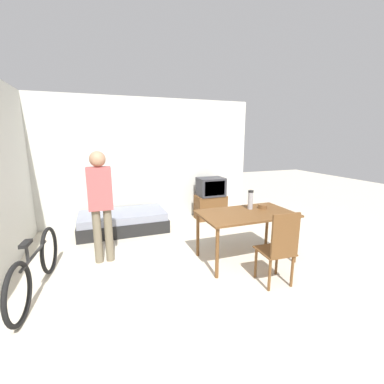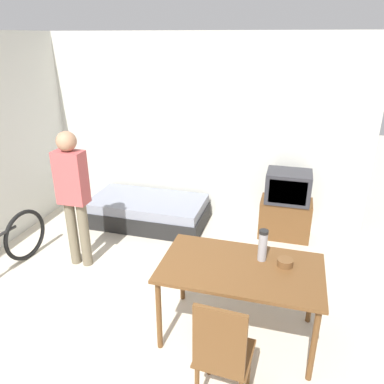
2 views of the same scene
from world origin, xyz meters
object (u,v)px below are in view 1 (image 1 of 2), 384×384
at_px(person_standing, 100,199).
at_px(mate_bowl, 263,206).
at_px(daybed, 123,222).
at_px(dining_table, 246,218).
at_px(tv, 211,199).
at_px(wooden_chair, 280,246).
at_px(thermos_flask, 251,199).
at_px(bicycle, 36,268).

distance_m(person_standing, mate_bowl, 2.50).
height_order(daybed, mate_bowl, mate_bowl).
distance_m(daybed, dining_table, 2.59).
distance_m(tv, wooden_chair, 2.87).
bearing_deg(mate_bowl, wooden_chair, -112.37).
distance_m(daybed, thermos_flask, 2.64).
distance_m(wooden_chair, thermos_flask, 1.04).
relative_size(tv, bicycle, 0.57).
distance_m(tv, mate_bowl, 1.96).
height_order(tv, dining_table, tv).
bearing_deg(wooden_chair, tv, 83.31).
distance_m(daybed, wooden_chair, 3.20).
xyz_separation_m(daybed, bicycle, (-1.18, -1.84, 0.14)).
relative_size(daybed, bicycle, 1.02).
height_order(wooden_chair, thermos_flask, thermos_flask).
height_order(dining_table, wooden_chair, wooden_chair).
bearing_deg(dining_table, wooden_chair, -90.53).
bearing_deg(dining_table, tv, 80.95).
distance_m(bicycle, thermos_flask, 3.07).
relative_size(dining_table, thermos_flask, 4.73).
xyz_separation_m(bicycle, thermos_flask, (3.01, 0.08, 0.58)).
bearing_deg(mate_bowl, bicycle, -179.23).
xyz_separation_m(dining_table, thermos_flask, (0.16, 0.16, 0.24)).
xyz_separation_m(dining_table, wooden_chair, (-0.01, -0.80, -0.13)).
bearing_deg(person_standing, tv, 29.99).
distance_m(daybed, mate_bowl, 2.78).
xyz_separation_m(tv, bicycle, (-3.18, -1.97, -0.14)).
relative_size(tv, thermos_flask, 3.20).
relative_size(dining_table, mate_bowl, 10.13).
height_order(tv, bicycle, tv).
bearing_deg(mate_bowl, thermos_flask, 169.17).
bearing_deg(person_standing, daybed, 72.40).
distance_m(bicycle, mate_bowl, 3.25).
bearing_deg(tv, mate_bowl, -88.70).
height_order(dining_table, bicycle, dining_table).
bearing_deg(tv, thermos_flask, -94.98).
bearing_deg(daybed, wooden_chair, -58.50).
bearing_deg(tv, person_standing, -150.01).
bearing_deg(dining_table, daybed, 131.07).
bearing_deg(tv, bicycle, -148.16).
relative_size(wooden_chair, bicycle, 0.59).
distance_m(wooden_chair, mate_bowl, 1.02).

